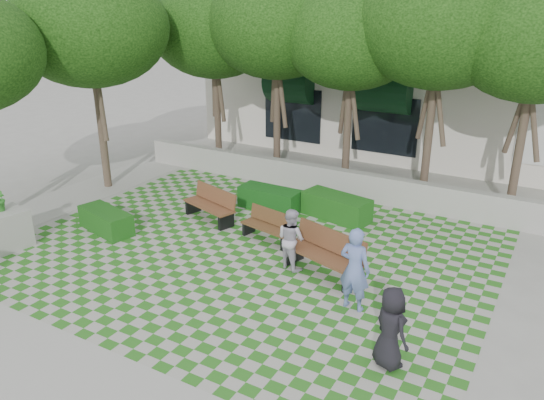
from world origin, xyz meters
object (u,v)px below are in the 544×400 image
Objects in this scene: hedge_midright at (336,207)px; hedge_midleft at (270,199)px; planter_back at (5,227)px; bench_mid at (269,227)px; person_white at (291,239)px; person_blue at (355,269)px; bench_east at (325,254)px; bench_west at (211,205)px; hedge_west at (106,221)px; person_dark at (391,328)px.

hedge_midright is 1.07× the size of hedge_midleft.
bench_mid is at bearing 33.31° from planter_back.
hedge_midleft is at bearing -33.44° from person_white.
bench_mid is 3.86m from person_blue.
planter_back is at bearing -143.03° from bench_east.
person_blue reaches higher than bench_mid.
bench_mid is 2.24m from bench_west.
hedge_midleft is 1.04× the size of person_blue.
person_white reaches higher than bench_east.
hedge_west is (-6.36, -0.80, -0.20)m from bench_east.
planter_back reaches higher than hedge_west.
planter_back is 1.08× the size of person_dark.
hedge_west is (-5.24, -4.10, -0.05)m from hedge_midright.
bench_mid is 0.89× the size of person_blue.
bench_west is 1.95m from hedge_midleft.
hedge_midright is 9.14m from planter_back.
hedge_west is at bearing -155.66° from bench_east.
hedge_midleft is (1.07, 1.62, -0.13)m from bench_west.
hedge_west is 7.55m from person_blue.
person_white is at bearing -5.43° from bench_west.
hedge_west is at bearing -116.67° from bench_west.
bench_west is 3.73m from hedge_midright.
planter_back is 7.55m from person_white.
bench_east is at bearing -12.38° from person_dark.
bench_mid reaches higher than hedge_midleft.
person_blue reaches higher than bench_east.
person_white is at bearing -85.35° from hedge_midright.
person_blue is at bearing -15.24° from person_dark.
bench_west is 7.73m from person_dark.
bench_east is 8.38m from planter_back.
person_dark is (6.70, -3.85, 0.31)m from bench_west.
bench_west is 1.15× the size of planter_back.
bench_west is (-4.29, 1.34, -0.05)m from bench_east.
person_blue is at bearing -42.64° from hedge_midleft.
hedge_west is at bearing -141.96° from hedge_midright.
bench_mid is 1.06× the size of person_dark.
bench_east is 1.28× the size of planter_back.
person_dark is at bearing -29.01° from bench_east.
bench_mid is 2.53m from hedge_midright.
person_white is at bearing 21.24° from planter_back.
bench_mid is at bearing -3.91° from person_dark.
bench_mid is 4.63m from hedge_west.
person_blue is 1.91m from person_dark.
hedge_west is 1.15× the size of person_dark.
bench_mid is at bearing -60.48° from hedge_midleft.
person_blue is (3.24, -2.03, 0.53)m from bench_mid.
bench_east reaches higher than bench_mid.
hedge_midleft is at bearing 131.46° from bench_mid.
hedge_midleft is 1.24× the size of person_dark.
hedge_midleft is at bearing 154.52° from bench_east.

